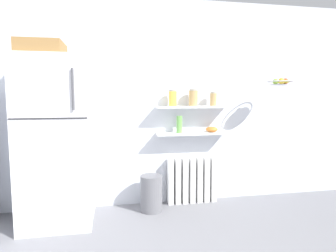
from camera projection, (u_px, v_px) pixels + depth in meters
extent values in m
cube|color=silver|center=(179.00, 103.00, 3.78)|extent=(7.04, 0.10, 2.60)
cube|color=silver|center=(57.00, 141.00, 3.15)|extent=(0.73, 0.72, 1.81)
cube|color=#262628|center=(49.00, 118.00, 2.76)|extent=(0.72, 0.01, 0.01)
cylinder|color=#4C4C51|center=(73.00, 89.00, 2.76)|extent=(0.02, 0.02, 0.40)
cube|color=olive|center=(42.00, 49.00, 3.02)|extent=(0.44, 0.50, 0.15)
cube|color=white|center=(170.00, 182.00, 3.73)|extent=(0.07, 0.12, 0.59)
cube|color=white|center=(178.00, 181.00, 3.75)|extent=(0.07, 0.12, 0.59)
cube|color=white|center=(185.00, 181.00, 3.77)|extent=(0.07, 0.12, 0.59)
cube|color=white|center=(192.00, 180.00, 3.78)|extent=(0.07, 0.12, 0.59)
cube|color=white|center=(199.00, 180.00, 3.80)|extent=(0.07, 0.12, 0.59)
cube|color=white|center=(206.00, 180.00, 3.82)|extent=(0.07, 0.12, 0.59)
cube|color=white|center=(213.00, 179.00, 3.84)|extent=(0.07, 0.12, 0.59)
cube|color=white|center=(193.00, 133.00, 3.69)|extent=(0.94, 0.22, 0.02)
cube|color=white|center=(193.00, 107.00, 3.65)|extent=(0.94, 0.22, 0.02)
cylinder|color=yellow|center=(173.00, 99.00, 3.59)|extent=(0.10, 0.10, 0.18)
cylinder|color=gray|center=(173.00, 91.00, 3.58)|extent=(0.09, 0.09, 0.02)
cylinder|color=tan|center=(193.00, 98.00, 3.64)|extent=(0.11, 0.11, 0.19)
cylinder|color=gray|center=(193.00, 90.00, 3.63)|extent=(0.10, 0.10, 0.02)
cylinder|color=tan|center=(213.00, 100.00, 3.70)|extent=(0.09, 0.09, 0.16)
cylinder|color=gray|center=(214.00, 93.00, 3.69)|extent=(0.08, 0.08, 0.02)
cylinder|color=#66A84C|center=(179.00, 124.00, 3.64)|extent=(0.07, 0.07, 0.21)
ellipsoid|color=orange|center=(212.00, 129.00, 3.73)|extent=(0.16, 0.16, 0.07)
cylinder|color=slate|center=(151.00, 193.00, 3.50)|extent=(0.26, 0.26, 0.44)
torus|color=#B2B2B7|center=(280.00, 82.00, 3.55)|extent=(0.31, 0.31, 0.01)
cylinder|color=#A8A8AD|center=(280.00, 85.00, 3.56)|extent=(0.26, 0.26, 0.01)
sphere|color=red|center=(285.00, 81.00, 3.56)|extent=(0.07, 0.07, 0.07)
sphere|color=#7FAD38|center=(276.00, 82.00, 3.59)|extent=(0.07, 0.07, 0.07)
sphere|color=gold|center=(281.00, 81.00, 3.48)|extent=(0.07, 0.07, 0.07)
ellipsoid|color=yellow|center=(284.00, 82.00, 3.53)|extent=(0.11, 0.18, 0.06)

